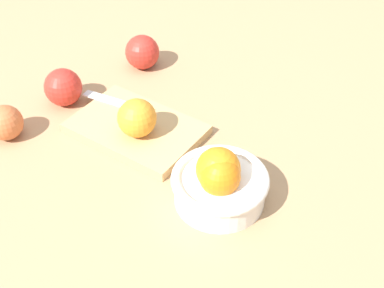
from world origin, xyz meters
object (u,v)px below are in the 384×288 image
object	(u,v)px
bowl	(220,182)
knife	(125,104)
orange_on_board	(137,118)
apple_back_right	(63,87)
apple_back_right_2	(5,123)
apple_front_right	(142,52)
cutting_board	(136,129)

from	to	relation	value
bowl	knife	distance (m)	0.30
orange_on_board	apple_back_right	distance (m)	0.21
knife	apple_back_right_2	bearing A→B (deg)	55.29
apple_back_right	apple_back_right_2	world-z (taller)	apple_back_right
orange_on_board	apple_front_right	world-z (taller)	orange_on_board
knife	apple_back_right_2	world-z (taller)	apple_back_right_2
bowl	cutting_board	distance (m)	0.24
bowl	knife	size ratio (longest dim) A/B	1.06
bowl	apple_front_right	world-z (taller)	bowl
apple_back_right	apple_front_right	xyz separation A→B (m)	(-0.04, -0.20, -0.00)
bowl	apple_back_right_2	distance (m)	0.44
bowl	orange_on_board	size ratio (longest dim) A/B	2.22
knife	apple_back_right	bearing A→B (deg)	21.30
orange_on_board	apple_back_right	size ratio (longest dim) A/B	0.95
orange_on_board	apple_back_right_2	bearing A→B (deg)	33.66
bowl	orange_on_board	distance (m)	0.22
knife	apple_front_right	size ratio (longest dim) A/B	1.99
knife	apple_back_right_2	size ratio (longest dim) A/B	2.25
cutting_board	apple_back_right	xyz separation A→B (m)	(0.19, 0.01, 0.03)
orange_on_board	apple_front_right	bearing A→B (deg)	-51.30
orange_on_board	apple_back_right_2	xyz separation A→B (m)	(0.21, 0.14, -0.02)
apple_back_right_2	apple_front_right	world-z (taller)	apple_front_right
apple_back_right	cutting_board	bearing A→B (deg)	-175.68
bowl	apple_back_right_2	bearing A→B (deg)	13.99
apple_front_right	apple_back_right_2	bearing A→B (deg)	82.17
orange_on_board	apple_back_right_2	world-z (taller)	orange_on_board
bowl	apple_back_right	xyz separation A→B (m)	(0.42, -0.04, -0.00)
apple_back_right	apple_back_right_2	bearing A→B (deg)	87.18
knife	apple_back_right	distance (m)	0.14
apple_back_right	apple_back_right_2	distance (m)	0.14
knife	apple_back_right	world-z (taller)	apple_back_right
bowl	orange_on_board	bearing A→B (deg)	-9.59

